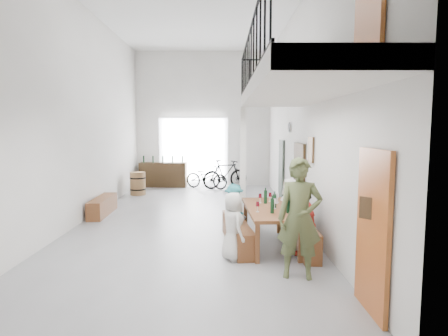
{
  "coord_description": "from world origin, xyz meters",
  "views": [
    {
      "loc": [
        0.81,
        -9.49,
        2.34
      ],
      "look_at": [
        0.84,
        -0.5,
        1.41
      ],
      "focal_mm": 30.0,
      "sensor_mm": 36.0,
      "label": 1
    }
  ],
  "objects_px": {
    "bicycle_near": "(207,177)",
    "serving_counter": "(163,175)",
    "oak_barrel": "(138,183)",
    "tasting_table": "(270,212)",
    "host_standing": "(300,218)",
    "side_bench": "(103,206)",
    "bench_inner": "(237,233)"
  },
  "relations": [
    {
      "from": "oak_barrel",
      "to": "serving_counter",
      "type": "xyz_separation_m",
      "value": [
        0.61,
        1.88,
        0.09
      ]
    },
    {
      "from": "tasting_table",
      "to": "bicycle_near",
      "type": "distance_m",
      "value": 7.53
    },
    {
      "from": "side_bench",
      "to": "bench_inner",
      "type": "bearing_deg",
      "value": -37.06
    },
    {
      "from": "bicycle_near",
      "to": "host_standing",
      "type": "bearing_deg",
      "value": -144.13
    },
    {
      "from": "tasting_table",
      "to": "bicycle_near",
      "type": "xyz_separation_m",
      "value": [
        -1.58,
        7.36,
        -0.24
      ]
    },
    {
      "from": "bench_inner",
      "to": "side_bench",
      "type": "height_order",
      "value": "bench_inner"
    },
    {
      "from": "oak_barrel",
      "to": "serving_counter",
      "type": "height_order",
      "value": "serving_counter"
    },
    {
      "from": "oak_barrel",
      "to": "tasting_table",
      "type": "bearing_deg",
      "value": -56.21
    },
    {
      "from": "bench_inner",
      "to": "host_standing",
      "type": "distance_m",
      "value": 2.03
    },
    {
      "from": "side_bench",
      "to": "bicycle_near",
      "type": "distance_m",
      "value": 5.28
    },
    {
      "from": "side_bench",
      "to": "oak_barrel",
      "type": "relative_size",
      "value": 2.07
    },
    {
      "from": "tasting_table",
      "to": "oak_barrel",
      "type": "relative_size",
      "value": 2.75
    },
    {
      "from": "serving_counter",
      "to": "host_standing",
      "type": "distance_m",
      "value": 10.1
    },
    {
      "from": "serving_counter",
      "to": "host_standing",
      "type": "xyz_separation_m",
      "value": [
        3.64,
        -9.41,
        0.45
      ]
    },
    {
      "from": "serving_counter",
      "to": "bicycle_near",
      "type": "xyz_separation_m",
      "value": [
        1.79,
        -0.47,
        -0.03
      ]
    },
    {
      "from": "bench_inner",
      "to": "host_standing",
      "type": "height_order",
      "value": "host_standing"
    },
    {
      "from": "oak_barrel",
      "to": "bicycle_near",
      "type": "bearing_deg",
      "value": 30.4
    },
    {
      "from": "tasting_table",
      "to": "oak_barrel",
      "type": "height_order",
      "value": "oak_barrel"
    },
    {
      "from": "serving_counter",
      "to": "bicycle_near",
      "type": "distance_m",
      "value": 1.85
    },
    {
      "from": "tasting_table",
      "to": "bench_inner",
      "type": "relative_size",
      "value": 1.06
    },
    {
      "from": "tasting_table",
      "to": "serving_counter",
      "type": "height_order",
      "value": "serving_counter"
    },
    {
      "from": "host_standing",
      "to": "bicycle_near",
      "type": "xyz_separation_m",
      "value": [
        -1.85,
        8.94,
        -0.48
      ]
    },
    {
      "from": "bicycle_near",
      "to": "serving_counter",
      "type": "bearing_deg",
      "value": 99.55
    },
    {
      "from": "serving_counter",
      "to": "bicycle_near",
      "type": "relative_size",
      "value": 1.05
    },
    {
      "from": "oak_barrel",
      "to": "host_standing",
      "type": "relative_size",
      "value": 0.43
    },
    {
      "from": "tasting_table",
      "to": "host_standing",
      "type": "height_order",
      "value": "host_standing"
    },
    {
      "from": "side_bench",
      "to": "host_standing",
      "type": "bearing_deg",
      "value": -44.18
    },
    {
      "from": "side_bench",
      "to": "bicycle_near",
      "type": "bearing_deg",
      "value": 59.63
    },
    {
      "from": "oak_barrel",
      "to": "serving_counter",
      "type": "relative_size",
      "value": 0.44
    },
    {
      "from": "host_standing",
      "to": "oak_barrel",
      "type": "bearing_deg",
      "value": 129.28
    },
    {
      "from": "side_bench",
      "to": "oak_barrel",
      "type": "height_order",
      "value": "oak_barrel"
    },
    {
      "from": "oak_barrel",
      "to": "serving_counter",
      "type": "bearing_deg",
      "value": 72.0
    }
  ]
}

